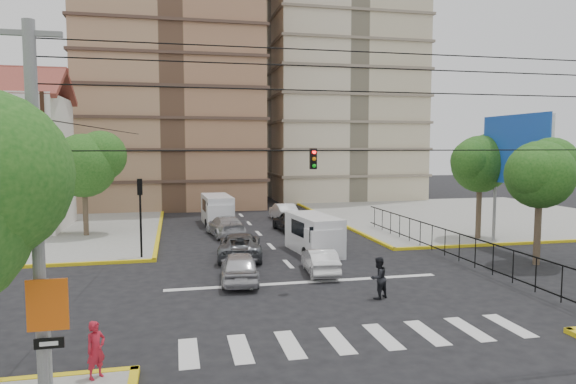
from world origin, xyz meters
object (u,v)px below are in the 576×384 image
object	(u,v)px
van_left_lane	(217,211)
car_white_front_right	(320,261)
car_silver_front_left	(240,267)
district_sign	(48,318)
pedestrian_crosswalk	(378,278)
traffic_light_nw	(140,205)
pedestrian_sw_corner	(96,350)
van_right_lane	(315,235)

from	to	relation	value
van_left_lane	car_white_front_right	world-z (taller)	van_left_lane
van_left_lane	car_silver_front_left	distance (m)	17.74
district_sign	pedestrian_crosswalk	world-z (taller)	district_sign
traffic_light_nw	district_sign	size ratio (longest dim) A/B	1.38
car_white_front_right	pedestrian_sw_corner	size ratio (longest dim) A/B	2.49
pedestrian_sw_corner	pedestrian_crosswalk	distance (m)	11.78
car_silver_front_left	car_white_front_right	distance (m)	4.19
pedestrian_crosswalk	van_right_lane	bearing A→B (deg)	-115.05
district_sign	pedestrian_crosswalk	size ratio (longest dim) A/B	1.83
car_silver_front_left	pedestrian_sw_corner	xyz separation A→B (m)	(-5.04, -9.41, 0.20)
pedestrian_crosswalk	car_silver_front_left	bearing A→B (deg)	-61.85
traffic_light_nw	pedestrian_sw_corner	xyz separation A→B (m)	(-0.26, -15.30, -2.18)
traffic_light_nw	car_white_front_right	size ratio (longest dim) A/B	1.13
district_sign	van_left_lane	xyz separation A→B (m)	(6.21, 28.88, -1.30)
district_sign	pedestrian_sw_corner	world-z (taller)	district_sign
district_sign	pedestrian_crosswalk	distance (m)	13.40
car_white_front_right	pedestrian_crosswalk	xyz separation A→B (m)	(1.21, -4.57, 0.24)
district_sign	van_right_lane	world-z (taller)	district_sign
district_sign	van_right_lane	bearing A→B (deg)	56.54
district_sign	car_white_front_right	distance (m)	15.58
traffic_light_nw	district_sign	xyz separation A→B (m)	(-1.00, -17.04, -0.66)
car_white_front_right	pedestrian_sw_corner	distance (m)	13.68
district_sign	car_silver_front_left	xyz separation A→B (m)	(5.78, 11.15, -1.72)
car_silver_front_left	van_left_lane	bearing A→B (deg)	-86.10
district_sign	car_silver_front_left	distance (m)	12.67
traffic_light_nw	van_right_lane	bearing A→B (deg)	-2.89
traffic_light_nw	district_sign	distance (m)	17.08
district_sign	van_left_lane	distance (m)	29.57
van_left_lane	car_white_front_right	size ratio (longest dim) A/B	1.38
traffic_light_nw	van_right_lane	distance (m)	10.15
van_right_lane	van_left_lane	bearing A→B (deg)	103.98
district_sign	car_white_front_right	world-z (taller)	district_sign
van_left_lane	pedestrian_crosswalk	bearing A→B (deg)	-80.14
district_sign	car_white_front_right	bearing A→B (deg)	50.23
traffic_light_nw	car_silver_front_left	distance (m)	7.95
van_right_lane	pedestrian_sw_corner	bearing A→B (deg)	-131.49
car_white_front_right	pedestrian_crosswalk	size ratio (longest dim) A/B	2.21
van_right_lane	car_silver_front_left	distance (m)	7.46
traffic_light_nw	car_silver_front_left	bearing A→B (deg)	-50.95
van_right_lane	pedestrian_sw_corner	world-z (taller)	van_right_lane
car_white_front_right	pedestrian_crosswalk	bearing A→B (deg)	109.97
district_sign	car_silver_front_left	world-z (taller)	district_sign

